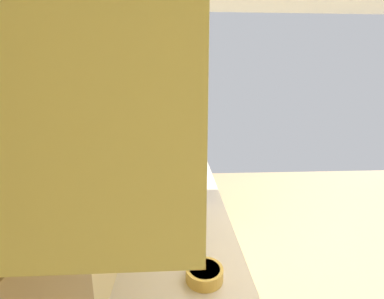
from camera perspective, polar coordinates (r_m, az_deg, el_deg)
ground_plane at (r=2.81m, az=27.57°, el=-26.76°), size 6.53×6.53×0.00m
wall_back at (r=1.87m, az=-14.11°, el=0.92°), size 4.20×0.12×2.72m
counter_run at (r=1.96m, az=-2.19°, el=-28.46°), size 3.39×0.65×0.89m
upper_cabinets at (r=1.46m, az=-8.63°, el=16.49°), size 2.26×0.34×0.64m
oven_range at (r=3.67m, az=-2.60°, el=-6.90°), size 0.59×0.65×1.07m
microwave at (r=2.13m, az=-3.06°, el=-6.65°), size 0.44×0.40×0.27m
bowl at (r=1.34m, az=2.73°, el=-25.18°), size 0.17×0.17×0.06m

